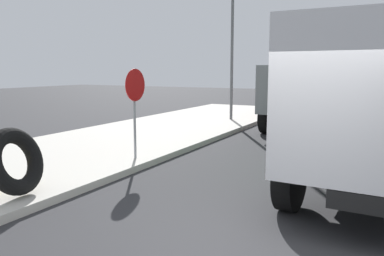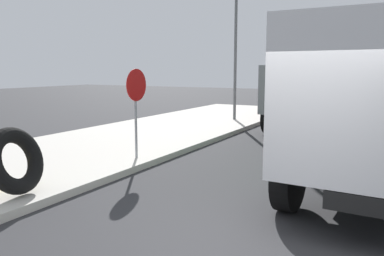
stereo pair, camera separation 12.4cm
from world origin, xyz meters
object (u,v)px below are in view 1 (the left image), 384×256
at_px(loose_tire, 15,161).
at_px(dump_truck_gray, 319,86).
at_px(street_light_pole, 232,36).
at_px(stop_sign, 135,97).

xyz_separation_m(loose_tire, dump_truck_gray, (11.70, -2.89, 0.86)).
bearing_deg(loose_tire, dump_truck_gray, -13.86).
bearing_deg(street_light_pole, stop_sign, -174.73).
height_order(loose_tire, dump_truck_gray, dump_truck_gray).
xyz_separation_m(stop_sign, dump_truck_gray, (8.40, -2.77, -0.02)).
height_order(stop_sign, dump_truck_gray, dump_truck_gray).
distance_m(dump_truck_gray, street_light_pole, 4.07).
xyz_separation_m(stop_sign, street_light_pole, (7.98, 0.74, 2.01)).
relative_size(dump_truck_gray, street_light_pole, 1.02).
height_order(loose_tire, stop_sign, stop_sign).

